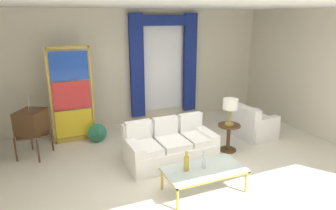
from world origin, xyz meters
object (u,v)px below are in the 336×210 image
Objects in this scene: table_lamp_brass at (230,105)px; armchair_white at (253,126)px; bottle_blue_decanter at (186,163)px; round_side_table at (229,135)px; bottle_crystal_tall at (204,161)px; coffee_table at (204,171)px; stained_glass_divider at (72,97)px; peacock_figurine at (98,134)px; vintage_tv at (32,123)px; couch_white_long at (169,146)px.

armchair_white is at bearing 22.32° from table_lamp_brass.
round_side_table is at bearing 35.30° from bottle_blue_decanter.
bottle_crystal_tall is 1.79m from table_lamp_brass.
bottle_blue_decanter is 0.39× the size of armchair_white.
stained_glass_divider is at bearing 119.52° from coffee_table.
round_side_table is at bearing 0.00° from table_lamp_brass.
vintage_tv is at bearing -173.54° from peacock_figurine.
bottle_blue_decanter reaches higher than coffee_table.
bottle_crystal_tall is (-0.00, 0.02, 0.17)m from coffee_table.
stained_glass_divider is at bearing 119.70° from bottle_crystal_tall.
bottle_blue_decanter is 0.25× the size of vintage_tv.
couch_white_long reaches higher than round_side_table.
table_lamp_brass is (2.52, -1.50, 0.81)m from peacock_figurine.
couch_white_long is at bearing -172.61° from armchair_white.
vintage_tv is at bearing 135.59° from coffee_table.
bottle_blue_decanter is 0.15× the size of stained_glass_divider.
table_lamp_brass reaches higher than coffee_table.
bottle_blue_decanter is (-0.29, 0.07, 0.17)m from coffee_table.
table_lamp_brass is at bearing -30.77° from peacock_figurine.
coffee_table is at bearing -65.02° from peacock_figurine.
stained_glass_divider reaches higher than armchair_white.
vintage_tv is 4.10m from table_lamp_brass.
armchair_white is at bearing 22.32° from round_side_table.
peacock_figurine is at bearing 162.53° from armchair_white.
coffee_table is 2.22× the size of round_side_table.
bottle_blue_decanter is at bearing -144.70° from table_lamp_brass.
couch_white_long reaches higher than coffee_table.
couch_white_long is 1.36m from round_side_table.
stained_glass_divider is 3.70× the size of round_side_table.
vintage_tv reaches higher than bottle_blue_decanter.
couch_white_long reaches higher than bottle_blue_decanter.
table_lamp_brass is (1.28, 1.15, 0.49)m from bottle_crystal_tall.
vintage_tv is 4.10m from round_side_table.
bottle_blue_decanter is at bearing 171.40° from bottle_crystal_tall.
stained_glass_divider reaches higher than coffee_table.
armchair_white reaches higher than peacock_figurine.
stained_glass_divider is at bearing 148.28° from table_lamp_brass.
vintage_tv is at bearing 168.87° from armchair_white.
peacock_figurine is (1.33, 0.15, -0.51)m from vintage_tv.
peacock_figurine is 1.05× the size of table_lamp_brass.
vintage_tv is 2.26× the size of round_side_table.
table_lamp_brass is at bearing -4.13° from couch_white_long.
bottle_crystal_tall is at bearing -60.30° from stained_glass_divider.
bottle_crystal_tall is at bearing -86.26° from couch_white_long.
table_lamp_brass is (1.57, 1.11, 0.48)m from bottle_blue_decanter.
coffee_table is at bearing -60.48° from stained_glass_divider.
vintage_tv reaches higher than peacock_figurine.
vintage_tv is 1.53× the size of armchair_white.
armchair_white is (2.25, 1.58, -0.09)m from coffee_table.
round_side_table is (-0.98, -0.40, 0.07)m from armchair_white.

